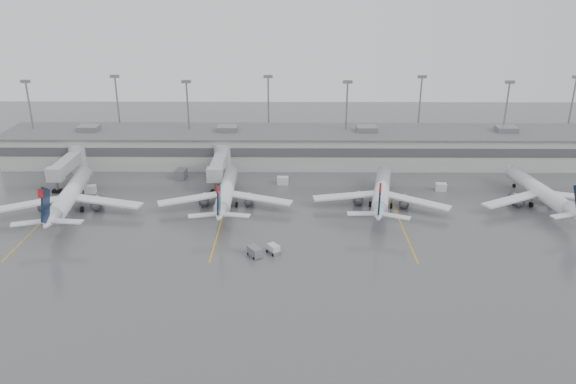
{
  "coord_description": "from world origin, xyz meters",
  "views": [
    {
      "loc": [
        -3.59,
        -78.98,
        45.34
      ],
      "look_at": [
        -4.45,
        24.0,
        5.0
      ],
      "focal_mm": 35.0,
      "sensor_mm": 36.0,
      "label": 1
    }
  ],
  "objects_px": {
    "jet_far_left": "(69,196)",
    "jet_mid_right": "(382,192)",
    "jet_far_right": "(542,192)",
    "jet_mid_left": "(226,192)",
    "baggage_tug": "(274,250)"
  },
  "relations": [
    {
      "from": "jet_mid_left",
      "to": "baggage_tug",
      "type": "relative_size",
      "value": 10.47
    },
    {
      "from": "jet_far_right",
      "to": "jet_mid_left",
      "type": "bearing_deg",
      "value": 173.38
    },
    {
      "from": "jet_far_left",
      "to": "baggage_tug",
      "type": "distance_m",
      "value": 45.64
    },
    {
      "from": "jet_mid_right",
      "to": "baggage_tug",
      "type": "xyz_separation_m",
      "value": [
        -21.64,
        -21.17,
        -2.53
      ]
    },
    {
      "from": "jet_mid_right",
      "to": "jet_far_left",
      "type": "bearing_deg",
      "value": -166.26
    },
    {
      "from": "jet_far_left",
      "to": "baggage_tug",
      "type": "height_order",
      "value": "jet_far_left"
    },
    {
      "from": "jet_mid_left",
      "to": "baggage_tug",
      "type": "height_order",
      "value": "jet_mid_left"
    },
    {
      "from": "jet_far_left",
      "to": "baggage_tug",
      "type": "relative_size",
      "value": 11.36
    },
    {
      "from": "jet_mid_left",
      "to": "jet_far_right",
      "type": "bearing_deg",
      "value": -0.41
    },
    {
      "from": "jet_mid_left",
      "to": "baggage_tug",
      "type": "bearing_deg",
      "value": -64.51
    },
    {
      "from": "jet_mid_right",
      "to": "baggage_tug",
      "type": "distance_m",
      "value": 30.38
    },
    {
      "from": "jet_mid_right",
      "to": "jet_far_right",
      "type": "bearing_deg",
      "value": 11.79
    },
    {
      "from": "jet_far_left",
      "to": "jet_mid_right",
      "type": "height_order",
      "value": "jet_far_left"
    },
    {
      "from": "jet_mid_left",
      "to": "jet_far_left",
      "type": "bearing_deg",
      "value": -175.47
    },
    {
      "from": "jet_mid_right",
      "to": "baggage_tug",
      "type": "bearing_deg",
      "value": -124.77
    }
  ]
}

